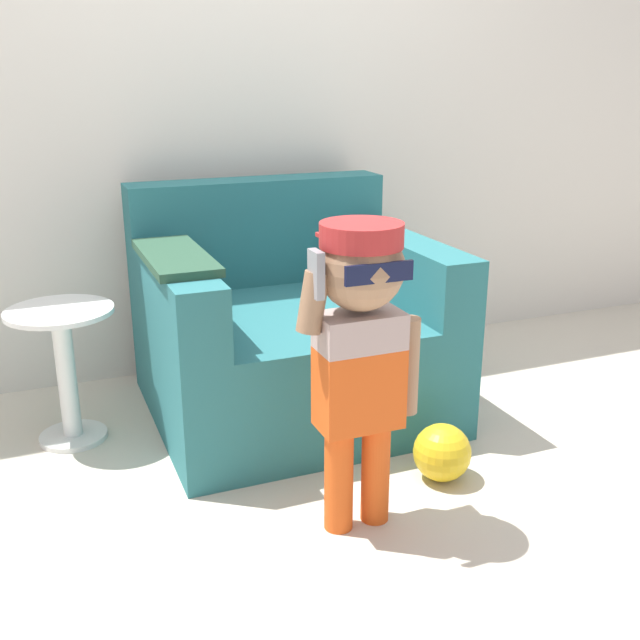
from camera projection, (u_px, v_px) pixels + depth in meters
name	position (u px, v px, depth m)	size (l,w,h in m)	color
ground_plane	(290.00, 427.00, 2.96)	(10.00, 10.00, 0.00)	beige
wall_back	(223.00, 80.00, 3.25)	(10.00, 0.05, 2.60)	silver
armchair	(287.00, 331.00, 3.06)	(1.13, 1.04, 0.90)	#286B70
person_child	(361.00, 332.00, 2.13)	(0.39, 0.29, 0.95)	#E05119
side_table	(65.00, 362.00, 2.77)	(0.39, 0.39, 0.52)	white
toy_ball	(442.00, 452.00, 2.56)	(0.20, 0.20, 0.20)	yellow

